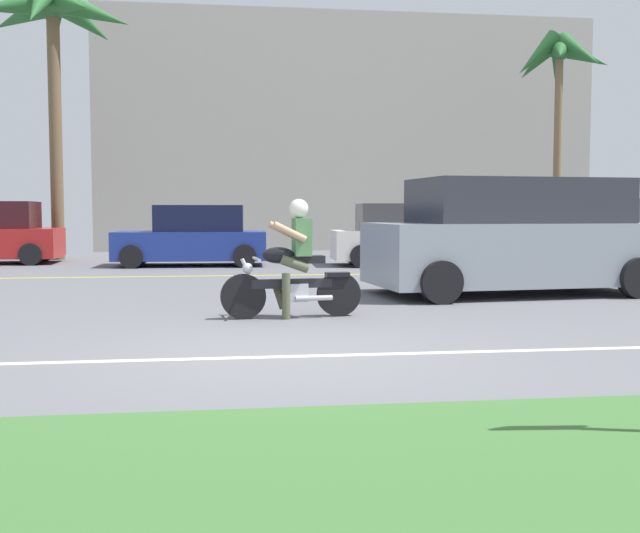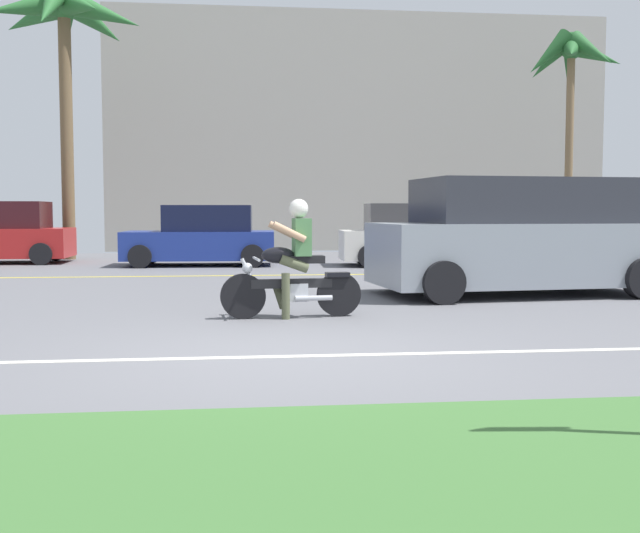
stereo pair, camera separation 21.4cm
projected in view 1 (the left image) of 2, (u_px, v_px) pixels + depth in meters
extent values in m
cube|color=slate|center=(270.00, 314.00, 10.24)|extent=(56.00, 30.00, 0.04)
cube|color=#3D6B33|center=(387.00, 526.00, 3.22)|extent=(56.00, 3.80, 0.06)
cube|color=silver|center=(293.00, 356.00, 7.13)|extent=(50.40, 0.12, 0.01)
cube|color=yellow|center=(250.00, 275.00, 16.11)|extent=(50.40, 0.12, 0.01)
cylinder|color=black|center=(243.00, 297.00, 9.60)|extent=(0.58, 0.13, 0.57)
cylinder|color=black|center=(339.00, 294.00, 9.87)|extent=(0.58, 0.13, 0.57)
cylinder|color=#B7BAC1|center=(251.00, 278.00, 9.61)|extent=(0.26, 0.07, 0.50)
cube|color=black|center=(292.00, 283.00, 9.73)|extent=(1.04, 0.18, 0.11)
cube|color=#B7BAC1|center=(295.00, 292.00, 9.74)|extent=(0.32, 0.21, 0.23)
ellipsoid|color=black|center=(278.00, 255.00, 9.66)|extent=(0.42, 0.23, 0.21)
cube|color=black|center=(306.00, 259.00, 9.75)|extent=(0.47, 0.25, 0.10)
cube|color=black|center=(337.00, 274.00, 9.85)|extent=(0.32, 0.18, 0.06)
cylinder|color=#B7BAC1|center=(257.00, 259.00, 9.61)|extent=(0.08, 0.59, 0.03)
sphere|color=#B7BAC1|center=(248.00, 268.00, 9.59)|extent=(0.13, 0.13, 0.13)
cylinder|color=#B7BAC1|center=(314.00, 298.00, 9.69)|extent=(0.48, 0.11, 0.07)
cube|color=#4C7F4C|center=(302.00, 237.00, 9.71)|extent=(0.23, 0.32, 0.48)
sphere|color=silver|center=(299.00, 209.00, 9.68)|extent=(0.25, 0.25, 0.25)
cylinder|color=#51563D|center=(292.00, 263.00, 9.80)|extent=(0.39, 0.16, 0.24)
cylinder|color=#51563D|center=(294.00, 264.00, 9.62)|extent=(0.39, 0.16, 0.24)
cylinder|color=#51563D|center=(286.00, 296.00, 9.59)|extent=(0.11, 0.11, 0.58)
cylinder|color=#51563D|center=(280.00, 297.00, 9.82)|extent=(0.20, 0.12, 0.32)
cylinder|color=tan|center=(284.00, 231.00, 9.85)|extent=(0.44, 0.12, 0.27)
cylinder|color=tan|center=(290.00, 232.00, 9.48)|extent=(0.44, 0.12, 0.27)
cube|color=#8C939E|center=(511.00, 253.00, 12.50)|extent=(4.71, 2.45, 0.99)
cube|color=#2D2F36|center=(517.00, 201.00, 12.46)|extent=(3.42, 2.05, 0.71)
cylinder|color=black|center=(567.00, 268.00, 13.88)|extent=(0.66, 0.28, 0.64)
cylinder|color=black|center=(396.00, 272.00, 13.14)|extent=(0.66, 0.28, 0.64)
cylinder|color=black|center=(638.00, 278.00, 11.90)|extent=(0.66, 0.28, 0.64)
cylinder|color=black|center=(441.00, 282.00, 11.16)|extent=(0.66, 0.28, 0.64)
cylinder|color=black|center=(639.00, 249.00, 13.03)|extent=(0.25, 0.59, 0.58)
cylinder|color=black|center=(45.00, 251.00, 20.85)|extent=(0.56, 0.19, 0.56)
cylinder|color=black|center=(30.00, 254.00, 19.08)|extent=(0.56, 0.19, 0.56)
cube|color=navy|center=(191.00, 245.00, 19.04)|extent=(3.78, 1.88, 0.70)
cube|color=black|center=(200.00, 218.00, 19.01)|extent=(2.21, 1.57, 0.65)
cylinder|color=black|center=(245.00, 252.00, 20.02)|extent=(0.57, 0.21, 0.56)
cylinder|color=black|center=(142.00, 253.00, 19.78)|extent=(0.57, 0.21, 0.56)
cylinder|color=black|center=(245.00, 256.00, 18.33)|extent=(0.57, 0.21, 0.56)
cylinder|color=black|center=(131.00, 257.00, 18.09)|extent=(0.57, 0.21, 0.56)
cube|color=white|center=(418.00, 245.00, 19.18)|extent=(4.34, 1.81, 0.72)
cube|color=#444346|center=(408.00, 217.00, 19.11)|extent=(2.54, 1.50, 0.67)
cylinder|color=black|center=(362.00, 256.00, 18.27)|extent=(0.57, 0.21, 0.56)
cylinder|color=black|center=(487.00, 256.00, 18.53)|extent=(0.57, 0.21, 0.56)
cylinder|color=black|center=(353.00, 253.00, 19.86)|extent=(0.57, 0.21, 0.56)
cylinder|color=black|center=(469.00, 252.00, 20.13)|extent=(0.57, 0.21, 0.56)
cube|color=white|center=(608.00, 242.00, 19.94)|extent=(3.82, 1.76, 0.80)
cube|color=#444346|center=(617.00, 213.00, 19.92)|extent=(2.22, 1.50, 0.74)
cylinder|color=black|center=(638.00, 250.00, 21.00)|extent=(0.56, 0.19, 0.56)
cylinder|color=black|center=(544.00, 251.00, 20.61)|extent=(0.56, 0.19, 0.56)
cylinder|color=black|center=(574.00, 255.00, 18.91)|extent=(0.56, 0.19, 0.56)
cylinder|color=brown|center=(557.00, 153.00, 23.68)|extent=(0.24, 0.24, 6.28)
sphere|color=#235B28|center=(560.00, 50.00, 23.46)|extent=(0.62, 0.62, 0.62)
cone|color=#235B28|center=(583.00, 56.00, 23.46)|extent=(1.79, 0.83, 1.09)
cone|color=#235B28|center=(557.00, 61.00, 24.18)|extent=(1.06, 1.64, 1.58)
cone|color=#235B28|center=(539.00, 60.00, 24.01)|extent=(1.40, 1.68, 1.46)
cone|color=#235B28|center=(537.00, 56.00, 23.34)|extent=(1.59, 0.64, 1.54)
cone|color=#235B28|center=(560.00, 52.00, 22.77)|extent=(1.24, 1.81, 1.05)
cone|color=#235B28|center=(580.00, 53.00, 22.89)|extent=(1.33, 1.74, 1.39)
cylinder|color=brown|center=(56.00, 132.00, 21.21)|extent=(0.35, 0.35, 7.08)
sphere|color=#28662D|center=(52.00, 2.00, 20.95)|extent=(0.90, 0.90, 0.90)
cone|color=#28662D|center=(90.00, 12.00, 21.01)|extent=(2.45, 1.03, 1.47)
cone|color=#28662D|center=(81.00, 19.00, 21.84)|extent=(2.11, 2.37, 1.56)
cone|color=#28662D|center=(54.00, 20.00, 21.93)|extent=(1.21, 2.47, 1.75)
cone|color=#28662D|center=(24.00, 15.00, 21.37)|extent=(2.45, 1.92, 1.32)
cone|color=#28662D|center=(14.00, 6.00, 20.40)|extent=(2.48, 1.79, 1.32)
cone|color=#28662D|center=(41.00, 1.00, 19.97)|extent=(1.02, 2.32, 2.04)
cone|color=#28662D|center=(68.00, 4.00, 20.22)|extent=(2.00, 2.42, 1.39)
cube|color=#A8A399|center=(342.00, 137.00, 28.27)|extent=(17.41, 4.00, 8.19)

